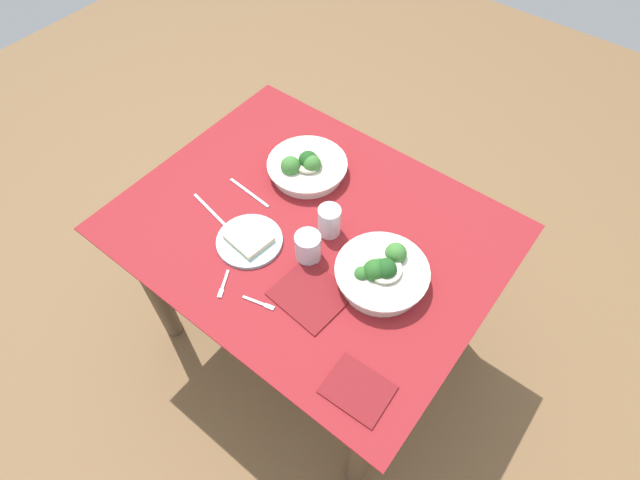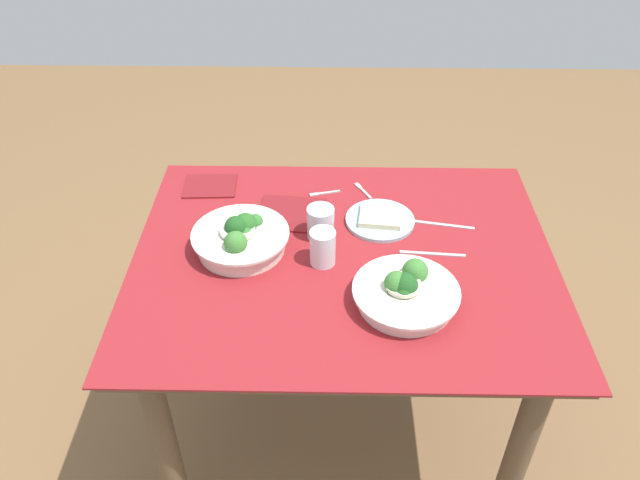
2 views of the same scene
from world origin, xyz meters
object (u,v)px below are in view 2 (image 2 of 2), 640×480
at_px(broccoli_bowl_far, 241,238).
at_px(water_glass_side, 321,223).
at_px(broccoli_bowl_near, 405,292).
at_px(water_glass_center, 323,247).
at_px(napkin_folded_upper, 210,186).
at_px(fork_by_near_bowl, 362,190).
at_px(bread_side_plate, 380,219).
at_px(napkin_folded_lower, 291,214).
at_px(table_knife_right, 432,254).
at_px(fork_by_far_bowl, 323,193).
at_px(table_knife_left, 440,224).

distance_m(broccoli_bowl_far, water_glass_side, 0.23).
relative_size(broccoli_bowl_near, water_glass_center, 2.64).
bearing_deg(napkin_folded_upper, fork_by_near_bowl, -1.54).
xyz_separation_m(broccoli_bowl_far, bread_side_plate, (0.40, 0.13, -0.03)).
distance_m(broccoli_bowl_far, napkin_folded_upper, 0.34).
relative_size(bread_side_plate, napkin_folded_lower, 1.04).
distance_m(fork_by_near_bowl, napkin_folded_upper, 0.49).
xyz_separation_m(broccoli_bowl_far, table_knife_right, (0.54, -0.01, -0.04)).
bearing_deg(water_glass_side, bread_side_plate, 21.72).
bearing_deg(broccoli_bowl_near, broccoli_bowl_far, 155.25).
bearing_deg(broccoli_bowl_far, broccoli_bowl_near, -24.75).
height_order(table_knife_right, napkin_folded_upper, napkin_folded_upper).
bearing_deg(broccoli_bowl_near, bread_side_plate, 97.34).
bearing_deg(broccoli_bowl_far, napkin_folded_upper, 113.95).
xyz_separation_m(water_glass_side, fork_by_near_bowl, (0.13, 0.23, -0.05)).
xyz_separation_m(water_glass_center, napkin_folded_lower, (-0.10, 0.22, -0.05)).
relative_size(water_glass_center, fork_by_far_bowl, 1.05).
height_order(broccoli_bowl_far, bread_side_plate, broccoli_bowl_far).
height_order(broccoli_bowl_near, water_glass_center, water_glass_center).
height_order(fork_by_far_bowl, table_knife_right, same).
relative_size(bread_side_plate, table_knife_right, 1.12).
distance_m(broccoli_bowl_far, water_glass_center, 0.24).
distance_m(water_glass_center, fork_by_near_bowl, 0.37).
relative_size(fork_by_far_bowl, fork_by_near_bowl, 1.12).
relative_size(water_glass_center, fork_by_near_bowl, 1.17).
distance_m(broccoli_bowl_near, fork_by_near_bowl, 0.51).
height_order(broccoli_bowl_far, water_glass_side, broccoli_bowl_far).
relative_size(bread_side_plate, fork_by_near_bowl, 2.33).
xyz_separation_m(bread_side_plate, water_glass_side, (-0.18, -0.07, 0.04)).
bearing_deg(napkin_folded_upper, table_knife_left, -14.90).
height_order(bread_side_plate, water_glass_side, water_glass_side).
xyz_separation_m(table_knife_left, napkin_folded_upper, (-0.71, 0.19, 0.00)).
relative_size(broccoli_bowl_near, table_knife_right, 1.49).
bearing_deg(fork_by_near_bowl, table_knife_right, -177.54).
bearing_deg(table_knife_right, fork_by_near_bowl, -54.89).
bearing_deg(napkin_folded_lower, water_glass_center, -65.70).
bearing_deg(napkin_folded_upper, water_glass_side, -34.51).
bearing_deg(table_knife_right, napkin_folded_lower, -19.60).
distance_m(broccoli_bowl_far, napkin_folded_lower, 0.21).
distance_m(broccoli_bowl_near, table_knife_left, 0.35).
bearing_deg(water_glass_side, fork_by_near_bowl, 60.96).
distance_m(broccoli_bowl_far, table_knife_right, 0.54).
bearing_deg(table_knife_left, table_knife_right, 84.86).
distance_m(water_glass_side, napkin_folded_upper, 0.44).
height_order(broccoli_bowl_near, fork_by_near_bowl, broccoli_bowl_near).
height_order(water_glass_side, napkin_folded_lower, water_glass_side).
bearing_deg(table_knife_right, napkin_folded_upper, -21.30).
bearing_deg(fork_by_far_bowl, napkin_folded_lower, 34.40).
height_order(broccoli_bowl_far, fork_by_near_bowl, broccoli_bowl_far).
bearing_deg(napkin_folded_upper, napkin_folded_lower, -28.25).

